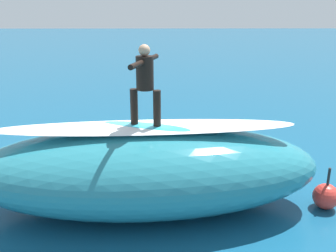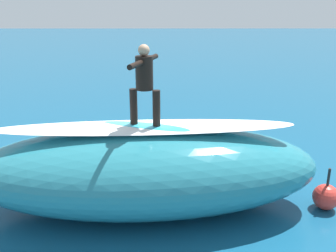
{
  "view_description": "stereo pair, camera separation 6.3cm",
  "coord_description": "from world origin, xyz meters",
  "px_view_note": "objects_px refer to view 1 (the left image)",
  "views": [
    {
      "loc": [
        -1.09,
        9.38,
        4.43
      ],
      "look_at": [
        -1.18,
        0.29,
        1.44
      ],
      "focal_mm": 40.15,
      "sensor_mm": 36.0,
      "label": 1
    },
    {
      "loc": [
        -1.15,
        9.38,
        4.43
      ],
      "look_at": [
        -1.18,
        0.29,
        1.44
      ],
      "focal_mm": 40.15,
      "sensor_mm": 36.0,
      "label": 2
    }
  ],
  "objects_px": {
    "buoy_marker": "(326,196)",
    "surfer_paddling": "(180,149)",
    "surfer_riding": "(145,79)",
    "surfboard_paddling": "(183,153)",
    "surfboard_riding": "(146,127)"
  },
  "relations": [
    {
      "from": "surfer_paddling",
      "to": "buoy_marker",
      "type": "distance_m",
      "value": 4.39
    },
    {
      "from": "surfboard_paddling",
      "to": "surfer_paddling",
      "type": "bearing_deg",
      "value": -180.0
    },
    {
      "from": "surfer_riding",
      "to": "surfer_paddling",
      "type": "xyz_separation_m",
      "value": [
        -0.88,
        -3.03,
        -2.72
      ]
    },
    {
      "from": "surfer_riding",
      "to": "surfboard_paddling",
      "type": "distance_m",
      "value": 4.38
    },
    {
      "from": "surfboard_riding",
      "to": "buoy_marker",
      "type": "xyz_separation_m",
      "value": [
        -4.02,
        0.05,
        -1.64
      ]
    },
    {
      "from": "surfer_riding",
      "to": "surfboard_paddling",
      "type": "height_order",
      "value": "surfer_riding"
    },
    {
      "from": "surfer_paddling",
      "to": "buoy_marker",
      "type": "xyz_separation_m",
      "value": [
        -3.14,
        3.07,
        0.06
      ]
    },
    {
      "from": "surfer_paddling",
      "to": "surfboard_riding",
      "type": "bearing_deg",
      "value": -155.28
    },
    {
      "from": "buoy_marker",
      "to": "surfer_paddling",
      "type": "bearing_deg",
      "value": -44.36
    },
    {
      "from": "surfboard_paddling",
      "to": "surfer_riding",
      "type": "bearing_deg",
      "value": -156.3
    },
    {
      "from": "buoy_marker",
      "to": "surfer_riding",
      "type": "bearing_deg",
      "value": -0.65
    },
    {
      "from": "surfer_riding",
      "to": "buoy_marker",
      "type": "height_order",
      "value": "surfer_riding"
    },
    {
      "from": "surfboard_paddling",
      "to": "buoy_marker",
      "type": "bearing_deg",
      "value": -95.29
    },
    {
      "from": "surfboard_riding",
      "to": "buoy_marker",
      "type": "bearing_deg",
      "value": -164.5
    },
    {
      "from": "surfboard_paddling",
      "to": "surfer_paddling",
      "type": "xyz_separation_m",
      "value": [
        0.09,
        0.11,
        0.19
      ]
    }
  ]
}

